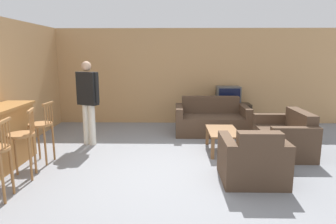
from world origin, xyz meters
TOP-DOWN VIEW (x-y plane):
  - ground_plane at (0.00, 0.00)m, footprint 24.00×24.00m
  - wall_back at (0.00, 3.67)m, footprint 9.40×0.08m
  - wall_left at (-3.29, 1.33)m, footprint 0.08×8.67m
  - bar_chair_mid at (-2.39, -0.25)m, footprint 0.49×0.49m
  - bar_chair_far at (-2.39, 0.44)m, footprint 0.45×0.45m
  - couch_far at (0.88, 2.49)m, footprint 1.74×0.93m
  - armchair_near at (1.15, -0.31)m, footprint 0.93×0.89m
  - loveseat_right at (2.13, 1.03)m, footprint 0.86×1.33m
  - coffee_table at (0.93, 1.11)m, footprint 0.58×1.00m
  - tv_unit at (1.42, 3.36)m, footprint 1.21×0.47m
  - tv at (1.42, 3.36)m, footprint 0.62×0.41m
  - person_by_window at (-1.85, 1.53)m, footprint 0.53×0.34m

SIDE VIEW (x-z plane):
  - ground_plane at x=0.00m, z-range 0.00..0.00m
  - tv_unit at x=1.42m, z-range 0.00..0.60m
  - loveseat_right at x=2.13m, z-range -0.11..0.73m
  - couch_far at x=0.88m, z-range -0.12..0.75m
  - armchair_near at x=1.15m, z-range -0.11..0.74m
  - coffee_table at x=0.93m, z-range 0.15..0.58m
  - bar_chair_mid at x=-2.39m, z-range 0.06..1.16m
  - bar_chair_far at x=-2.39m, z-range 0.06..1.16m
  - tv at x=1.42m, z-range 0.60..1.07m
  - person_by_window at x=-1.85m, z-range 0.12..1.89m
  - wall_back at x=0.00m, z-range 0.00..2.60m
  - wall_left at x=-3.29m, z-range 0.00..2.60m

